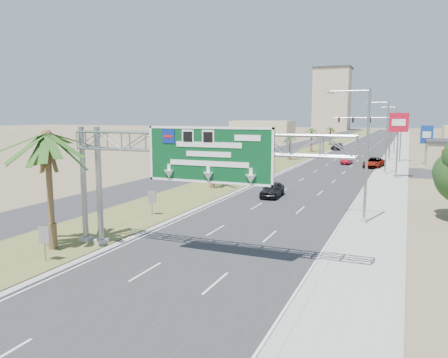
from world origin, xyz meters
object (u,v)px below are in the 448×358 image
at_px(car_left_lane, 272,190).
at_px(pole_sign_blue, 427,136).
at_px(car_mid_lane, 347,160).
at_px(pole_sign_red_near, 399,126).
at_px(car_far, 337,147).
at_px(signal_mast, 378,134).
at_px(palm_near, 47,135).
at_px(sign_gantry, 186,152).
at_px(pole_sign_red_far, 402,124).
at_px(car_right_lane, 374,163).

xyz_separation_m(car_left_lane, pole_sign_blue, (15.00, 38.45, 4.01)).
xyz_separation_m(car_mid_lane, pole_sign_red_near, (8.13, -15.65, 6.05)).
bearing_deg(car_far, signal_mast, -61.76).
bearing_deg(car_mid_lane, palm_near, -98.74).
xyz_separation_m(car_mid_lane, pole_sign_blue, (12.13, 4.44, 4.06)).
relative_size(car_far, pole_sign_blue, 0.80).
relative_size(sign_gantry, car_far, 3.14).
distance_m(signal_mast, car_far, 25.20).
relative_size(sign_gantry, signal_mast, 1.63).
bearing_deg(car_far, car_left_lane, -83.70).
height_order(palm_near, signal_mast, palm_near).
relative_size(sign_gantry, pole_sign_blue, 2.51).
xyz_separation_m(car_far, pole_sign_red_far, (14.28, -24.03, 5.87)).
bearing_deg(pole_sign_red_far, car_right_lane, -109.08).
height_order(sign_gantry, signal_mast, signal_mast).
distance_m(sign_gantry, palm_near, 8.41).
relative_size(palm_near, pole_sign_blue, 1.25).
height_order(palm_near, car_right_lane, palm_near).
distance_m(signal_mast, pole_sign_red_far, 4.47).
distance_m(car_mid_lane, pole_sign_red_far, 12.03).
relative_size(sign_gantry, pole_sign_red_near, 1.94).
xyz_separation_m(sign_gantry, car_mid_lane, (1.93, 54.00, -5.36)).
xyz_separation_m(car_right_lane, pole_sign_blue, (7.54, 8.11, 3.99)).
bearing_deg(pole_sign_blue, car_left_lane, -111.31).
relative_size(palm_near, car_right_lane, 1.50).
xyz_separation_m(sign_gantry, pole_sign_red_near, (10.06, 38.35, 0.70)).
relative_size(car_mid_lane, car_far, 0.79).
bearing_deg(palm_near, sign_gantry, 13.32).
bearing_deg(sign_gantry, palm_near, -166.68).
bearing_deg(car_far, car_mid_lane, -75.24).
distance_m(signal_mast, car_mid_lane, 10.02).
xyz_separation_m(sign_gantry, car_right_lane, (6.52, 50.34, -5.28)).
bearing_deg(car_far, pole_sign_red_far, -55.89).
bearing_deg(signal_mast, pole_sign_blue, -24.71).
height_order(car_right_lane, pole_sign_blue, pole_sign_blue).
bearing_deg(car_right_lane, palm_near, -98.01).
distance_m(signal_mast, pole_sign_blue, 8.62).
bearing_deg(car_right_lane, sign_gantry, -89.72).
bearing_deg(car_mid_lane, pole_sign_red_far, 40.49).
height_order(palm_near, car_left_lane, palm_near).
bearing_deg(signal_mast, car_right_lane, -88.62).
bearing_deg(pole_sign_red_far, pole_sign_blue, -28.16).
xyz_separation_m(palm_near, car_far, (3.92, 86.54, -6.16)).
bearing_deg(car_far, pole_sign_blue, -51.67).
xyz_separation_m(sign_gantry, signal_mast, (6.23, 62.05, -1.21)).
relative_size(sign_gantry, car_mid_lane, 3.95).
height_order(signal_mast, pole_sign_red_far, pole_sign_red_far).
bearing_deg(car_left_lane, palm_near, -110.27).
bearing_deg(pole_sign_red_far, sign_gantry, -99.43).
bearing_deg(pole_sign_red_near, car_far, 107.15).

